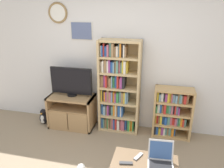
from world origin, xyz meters
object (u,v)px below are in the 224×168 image
penguin_figurine (44,117)px  remote_near_laptop (126,163)px  remote_far_from_laptop (138,156)px  bookshelf_tall (118,88)px  laptop (161,159)px  coffee_table (144,167)px  bookshelf_short (171,112)px  tv_stand (72,111)px  television (71,82)px

penguin_figurine → remote_near_laptop: bearing=-34.1°
remote_far_from_laptop → remote_near_laptop: bearing=-103.3°
bookshelf_tall → laptop: size_ratio=5.19×
coffee_table → remote_far_from_laptop: bearing=131.3°
bookshelf_short → remote_near_laptop: 1.52m
laptop → remote_far_from_laptop: 0.28m
tv_stand → coffee_table: tv_stand is taller
bookshelf_short → remote_far_from_laptop: size_ratio=5.48×
bookshelf_short → penguin_figurine: 2.40m
tv_stand → television: television is taller
bookshelf_short → television: bearing=-177.6°
laptop → penguin_figurine: (-2.23, 1.14, -0.33)m
tv_stand → laptop: laptop is taller
tv_stand → remote_near_laptop: (1.25, -1.29, 0.11)m
remote_far_from_laptop → penguin_figurine: (-1.96, 1.08, -0.28)m
coffee_table → laptop: (0.18, 0.04, 0.12)m
bookshelf_short → laptop: bearing=-96.3°
remote_near_laptop → bookshelf_short: bearing=-31.0°
tv_stand → coffee_table: 1.92m
coffee_table → remote_far_from_laptop: 0.15m
bookshelf_tall → laptop: 1.58m
bookshelf_tall → remote_far_from_laptop: 1.42m
television → bookshelf_short: (1.79, 0.07, -0.44)m
bookshelf_short → tv_stand: bearing=-176.2°
coffee_table → penguin_figurine: coffee_table is taller
remote_near_laptop → tv_stand: bearing=34.2°
bookshelf_short → laptop: size_ratio=2.78×
television → remote_far_from_laptop: 1.87m
tv_stand → remote_near_laptop: size_ratio=5.05×
television → remote_near_laptop: (1.24, -1.34, -0.47)m
tv_stand → bookshelf_tall: bookshelf_tall is taller
bookshelf_short → coffee_table: bearing=-103.6°
tv_stand → coffee_table: (1.47, -1.24, 0.05)m
television → bookshelf_short: size_ratio=0.87×
tv_stand → television: (0.01, 0.04, 0.58)m
bookshelf_tall → coffee_table: bearing=-65.4°
television → bookshelf_tall: (0.84, 0.07, -0.08)m
bookshelf_tall → remote_near_laptop: (0.40, -1.41, -0.39)m
bookshelf_short → remote_near_laptop: bearing=-111.2°
television → penguin_figurine: 0.96m
bookshelf_tall → bookshelf_short: size_ratio=1.87×
bookshelf_short → bookshelf_tall: bearing=-179.9°
bookshelf_short → penguin_figurine: bookshelf_short is taller
bookshelf_short → coffee_table: (-0.33, -1.36, -0.09)m
coffee_table → television: bearing=138.8°
laptop → television: bearing=138.7°
bookshelf_short → remote_near_laptop: bookshelf_short is taller
remote_near_laptop → remote_far_from_laptop: same height
bookshelf_short → coffee_table: bookshelf_short is taller
remote_near_laptop → remote_far_from_laptop: (0.13, 0.16, 0.00)m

